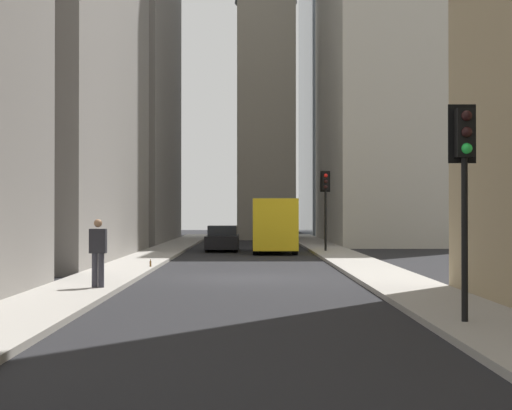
{
  "coord_description": "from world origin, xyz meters",
  "views": [
    {
      "loc": [
        -24.84,
        -0.11,
        2.15
      ],
      "look_at": [
        15.11,
        -0.45,
        2.54
      ],
      "focal_mm": 53.23,
      "sensor_mm": 36.0,
      "label": 1
    }
  ],
  "objects_px": {
    "delivery_truck": "(274,225)",
    "discarded_bottle": "(150,264)",
    "traffic_light_foreground": "(464,161)",
    "pedestrian": "(98,250)",
    "sedan_black": "(223,239)",
    "traffic_light_midblock": "(326,192)"
  },
  "relations": [
    {
      "from": "traffic_light_midblock",
      "to": "discarded_bottle",
      "type": "distance_m",
      "value": 14.09
    },
    {
      "from": "delivery_truck",
      "to": "traffic_light_foreground",
      "type": "distance_m",
      "value": 26.69
    },
    {
      "from": "sedan_black",
      "to": "pedestrian",
      "type": "relative_size",
      "value": 2.35
    },
    {
      "from": "sedan_black",
      "to": "traffic_light_foreground",
      "type": "distance_m",
      "value": 28.89
    },
    {
      "from": "traffic_light_foreground",
      "to": "pedestrian",
      "type": "xyz_separation_m",
      "value": [
        6.38,
        8.03,
        -1.96
      ]
    },
    {
      "from": "pedestrian",
      "to": "traffic_light_midblock",
      "type": "bearing_deg",
      "value": -22.65
    },
    {
      "from": "discarded_bottle",
      "to": "traffic_light_foreground",
      "type": "bearing_deg",
      "value": -151.65
    },
    {
      "from": "delivery_truck",
      "to": "traffic_light_midblock",
      "type": "height_order",
      "value": "traffic_light_midblock"
    },
    {
      "from": "traffic_light_foreground",
      "to": "discarded_bottle",
      "type": "relative_size",
      "value": 14.92
    },
    {
      "from": "delivery_truck",
      "to": "traffic_light_midblock",
      "type": "relative_size",
      "value": 1.54
    },
    {
      "from": "delivery_truck",
      "to": "traffic_light_foreground",
      "type": "relative_size",
      "value": 1.6
    },
    {
      "from": "traffic_light_foreground",
      "to": "sedan_black",
      "type": "bearing_deg",
      "value": 10.97
    },
    {
      "from": "traffic_light_midblock",
      "to": "pedestrian",
      "type": "bearing_deg",
      "value": 157.35
    },
    {
      "from": "delivery_truck",
      "to": "discarded_bottle",
      "type": "xyz_separation_m",
      "value": [
        -12.34,
        4.97,
        -1.21
      ]
    },
    {
      "from": "delivery_truck",
      "to": "pedestrian",
      "type": "distance_m",
      "value": 20.83
    },
    {
      "from": "sedan_black",
      "to": "traffic_light_foreground",
      "type": "bearing_deg",
      "value": -169.03
    },
    {
      "from": "traffic_light_foreground",
      "to": "traffic_light_midblock",
      "type": "bearing_deg",
      "value": -0.01
    },
    {
      "from": "pedestrian",
      "to": "discarded_bottle",
      "type": "relative_size",
      "value": 6.78
    },
    {
      "from": "delivery_truck",
      "to": "discarded_bottle",
      "type": "bearing_deg",
      "value": 158.08
    },
    {
      "from": "pedestrian",
      "to": "delivery_truck",
      "type": "bearing_deg",
      "value": -14.89
    },
    {
      "from": "sedan_black",
      "to": "traffic_light_midblock",
      "type": "relative_size",
      "value": 1.03
    },
    {
      "from": "sedan_black",
      "to": "pedestrian",
      "type": "xyz_separation_m",
      "value": [
        -21.88,
        2.55,
        0.48
      ]
    }
  ]
}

